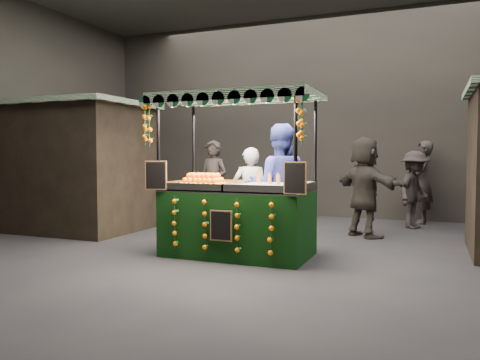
% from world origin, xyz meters
% --- Properties ---
extents(ground, '(12.00, 12.00, 0.00)m').
position_xyz_m(ground, '(0.00, 0.00, 0.00)').
color(ground, black).
rests_on(ground, ground).
extents(market_hall, '(12.10, 10.10, 5.05)m').
position_xyz_m(market_hall, '(0.00, 0.00, 3.38)').
color(market_hall, black).
rests_on(market_hall, ground).
extents(neighbour_stall_left, '(3.00, 2.20, 2.60)m').
position_xyz_m(neighbour_stall_left, '(-4.40, 1.00, 1.31)').
color(neighbour_stall_left, black).
rests_on(neighbour_stall_left, ground).
extents(juice_stall, '(2.52, 1.48, 2.45)m').
position_xyz_m(juice_stall, '(-0.28, -0.11, 0.76)').
color(juice_stall, black).
rests_on(juice_stall, ground).
extents(vendor_grey, '(0.70, 0.57, 1.67)m').
position_xyz_m(vendor_grey, '(-0.50, 1.00, 0.83)').
color(vendor_grey, gray).
rests_on(vendor_grey, ground).
extents(vendor_blue, '(1.17, 1.03, 2.04)m').
position_xyz_m(vendor_blue, '(0.12, 0.69, 1.02)').
color(vendor_blue, navy).
rests_on(vendor_blue, ground).
extents(shopper_0, '(0.75, 0.58, 1.83)m').
position_xyz_m(shopper_0, '(-1.69, 1.97, 0.92)').
color(shopper_0, '#2B2523').
rests_on(shopper_0, ground).
extents(shopper_2, '(0.91, 0.88, 1.53)m').
position_xyz_m(shopper_2, '(-0.92, 3.97, 0.76)').
color(shopper_2, black).
rests_on(shopper_2, ground).
extents(shopper_3, '(0.96, 1.20, 1.62)m').
position_xyz_m(shopper_3, '(2.11, 3.77, 0.81)').
color(shopper_3, '#292322').
rests_on(shopper_3, ground).
extents(shopper_4, '(0.92, 0.75, 1.61)m').
position_xyz_m(shopper_4, '(-4.50, 3.46, 0.81)').
color(shopper_4, '#2E2725').
rests_on(shopper_4, ground).
extents(shopper_5, '(1.69, 1.54, 1.88)m').
position_xyz_m(shopper_5, '(1.28, 2.33, 0.94)').
color(shopper_5, '#2D2925').
rests_on(shopper_5, ground).
extents(shopper_6, '(0.45, 0.68, 1.85)m').
position_xyz_m(shopper_6, '(2.25, 4.60, 0.93)').
color(shopper_6, '#2C2823').
rests_on(shopper_6, ground).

